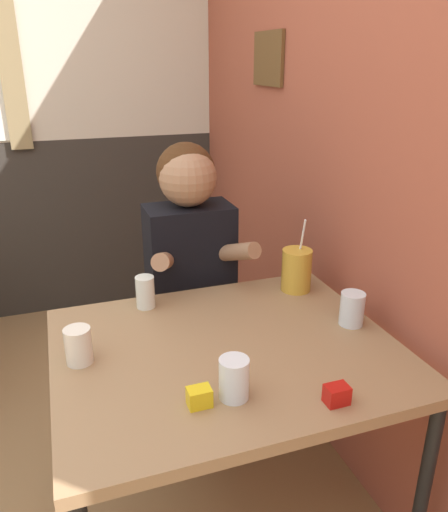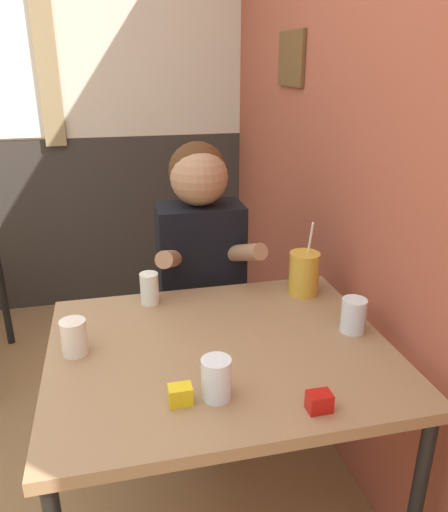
% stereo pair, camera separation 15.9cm
% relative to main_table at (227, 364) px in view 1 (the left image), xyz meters
% --- Properties ---
extents(brick_wall_right, '(0.08, 4.23, 2.70)m').
position_rel_main_table_xyz_m(brick_wall_right, '(0.59, 0.81, 0.68)').
color(brick_wall_right, '#9E4C38').
rests_on(brick_wall_right, ground_plane).
extents(main_table, '(1.02, 0.85, 0.73)m').
position_rel_main_table_xyz_m(main_table, '(0.00, 0.00, 0.00)').
color(main_table, '#93704C').
rests_on(main_table, ground_plane).
extents(person_seated, '(0.42, 0.42, 1.26)m').
position_rel_main_table_xyz_m(person_seated, '(0.05, 0.58, 0.01)').
color(person_seated, black).
rests_on(person_seated, ground_plane).
extents(cocktail_pitcher, '(0.11, 0.11, 0.28)m').
position_rel_main_table_xyz_m(cocktail_pitcher, '(0.38, 0.30, 0.14)').
color(cocktail_pitcher, gold).
rests_on(cocktail_pitcher, main_table).
extents(glass_near_pitcher, '(0.08, 0.08, 0.11)m').
position_rel_main_table_xyz_m(glass_near_pitcher, '(-0.06, -0.23, 0.12)').
color(glass_near_pitcher, silver).
rests_on(glass_near_pitcher, main_table).
extents(glass_center, '(0.07, 0.07, 0.11)m').
position_rel_main_table_xyz_m(glass_center, '(-0.18, 0.34, 0.12)').
color(glass_center, silver).
rests_on(glass_center, main_table).
extents(glass_far_side, '(0.08, 0.08, 0.11)m').
position_rel_main_table_xyz_m(glass_far_side, '(-0.43, 0.06, 0.12)').
color(glass_far_side, silver).
rests_on(glass_far_side, main_table).
extents(glass_by_brick, '(0.08, 0.08, 0.11)m').
position_rel_main_table_xyz_m(glass_by_brick, '(0.43, -0.00, 0.12)').
color(glass_by_brick, silver).
rests_on(glass_by_brick, main_table).
extents(condiment_ketchup, '(0.06, 0.04, 0.05)m').
position_rel_main_table_xyz_m(condiment_ketchup, '(0.17, -0.34, 0.09)').
color(condiment_ketchup, '#B7140F').
rests_on(condiment_ketchup, main_table).
extents(condiment_mustard, '(0.06, 0.04, 0.05)m').
position_rel_main_table_xyz_m(condiment_mustard, '(-0.16, -0.24, 0.09)').
color(condiment_mustard, yellow).
rests_on(condiment_mustard, main_table).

